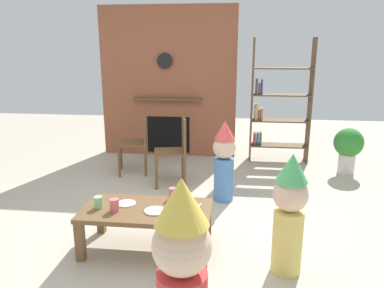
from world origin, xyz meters
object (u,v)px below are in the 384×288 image
object	(u,v)px
dining_chair_left	(139,138)
dining_chair_middle	(177,146)
paper_cup_center	(114,205)
potted_plant_tall	(348,146)
birthday_cake_slice	(191,211)
paper_cup_near_right	(98,202)
paper_plate_rear	(155,211)
paper_cup_far_left	(191,217)
bookshelf	(276,106)
child_by_the_chairs	(224,159)
paper_plate_front	(126,203)
child_in_pink	(289,211)
paper_cup_far_right	(173,194)
child_with_cone_hat	(182,274)
coffee_table	(147,215)
paper_cup_near_left	(178,209)

from	to	relation	value
dining_chair_left	dining_chair_middle	bearing A→B (deg)	133.92
paper_cup_center	potted_plant_tall	xyz separation A→B (m)	(2.61, 2.45, -0.05)
birthday_cake_slice	dining_chair_middle	xyz separation A→B (m)	(-0.39, 1.73, 0.09)
paper_cup_near_right	paper_plate_rear	size ratio (longest dim) A/B	0.56
paper_cup_far_left	potted_plant_tall	size ratio (longest dim) A/B	0.14
bookshelf	paper_plate_rear	bearing A→B (deg)	-113.76
child_by_the_chairs	paper_plate_rear	bearing A→B (deg)	4.41
paper_plate_rear	paper_plate_front	bearing A→B (deg)	156.94
paper_cup_near_right	child_in_pink	size ratio (longest dim) A/B	0.11
dining_chair_left	paper_cup_far_right	bearing A→B (deg)	100.43
paper_plate_rear	birthday_cake_slice	xyz separation A→B (m)	(0.31, -0.03, 0.03)
paper_cup_near_right	dining_chair_left	bearing A→B (deg)	95.09
paper_plate_rear	birthday_cake_slice	size ratio (longest dim) A/B	1.84
paper_plate_rear	birthday_cake_slice	world-z (taller)	birthday_cake_slice
child_by_the_chairs	child_with_cone_hat	bearing A→B (deg)	24.83
paper_cup_far_left	coffee_table	bearing A→B (deg)	152.89
dining_chair_middle	potted_plant_tall	world-z (taller)	dining_chair_middle
paper_cup_near_left	paper_cup_center	size ratio (longest dim) A/B	0.87
coffee_table	birthday_cake_slice	distance (m)	0.42
paper_cup_near_right	coffee_table	bearing A→B (deg)	5.34
coffee_table	child_with_cone_hat	world-z (taller)	child_with_cone_hat
paper_cup_near_left	paper_plate_rear	bearing A→B (deg)	170.10
paper_cup_far_left	bookshelf	bearing A→B (deg)	72.77
dining_chair_left	dining_chair_middle	distance (m)	0.73
bookshelf	paper_cup_near_right	distance (m)	3.44
paper_cup_far_right	birthday_cake_slice	xyz separation A→B (m)	(0.21, -0.31, -0.02)
paper_plate_front	dining_chair_middle	size ratio (longest dim) A/B	0.18
paper_cup_far_right	birthday_cake_slice	bearing A→B (deg)	-56.10
child_in_pink	coffee_table	bearing A→B (deg)	0.00
paper_cup_far_left	dining_chair_middle	bearing A→B (deg)	102.47
child_with_cone_hat	dining_chair_left	distance (m)	3.45
bookshelf	paper_cup_center	xyz separation A→B (m)	(-1.63, -2.96, -0.43)
child_in_pink	potted_plant_tall	size ratio (longest dim) A/B	1.50
coffee_table	child_by_the_chairs	world-z (taller)	child_by_the_chairs
potted_plant_tall	birthday_cake_slice	bearing A→B (deg)	-128.65
paper_plate_front	birthday_cake_slice	bearing A→B (deg)	-13.87
paper_plate_rear	potted_plant_tall	size ratio (longest dim) A/B	0.28
paper_plate_front	child_by_the_chairs	world-z (taller)	child_by_the_chairs
paper_plate_front	dining_chair_left	world-z (taller)	dining_chair_left
dining_chair_middle	potted_plant_tall	xyz separation A→B (m)	(2.35, 0.71, -0.11)
paper_cup_far_left	paper_plate_rear	bearing A→B (deg)	154.43
paper_plate_rear	child_in_pink	world-z (taller)	child_in_pink
paper_cup_far_right	dining_chair_left	distance (m)	1.99
paper_cup_far_right	dining_chair_left	size ratio (longest dim) A/B	0.12
paper_cup_near_right	paper_plate_front	bearing A→B (deg)	25.78
bookshelf	paper_cup_far_left	world-z (taller)	bookshelf
paper_cup_far_right	child_by_the_chairs	world-z (taller)	child_by_the_chairs
paper_plate_rear	child_with_cone_hat	world-z (taller)	child_with_cone_hat
paper_plate_front	paper_plate_rear	world-z (taller)	same
paper_cup_far_right	child_in_pink	world-z (taller)	child_in_pink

